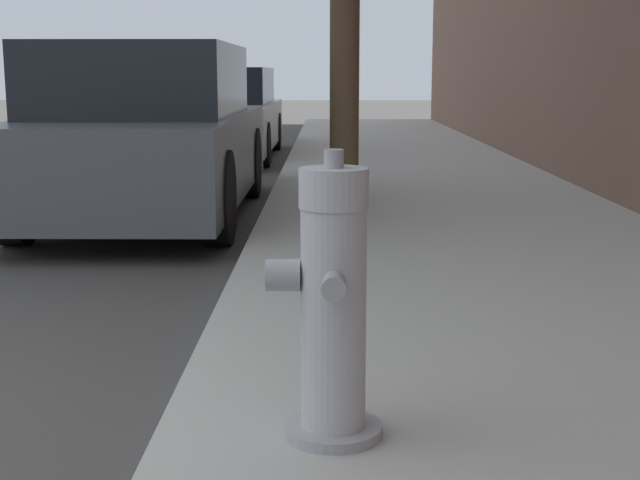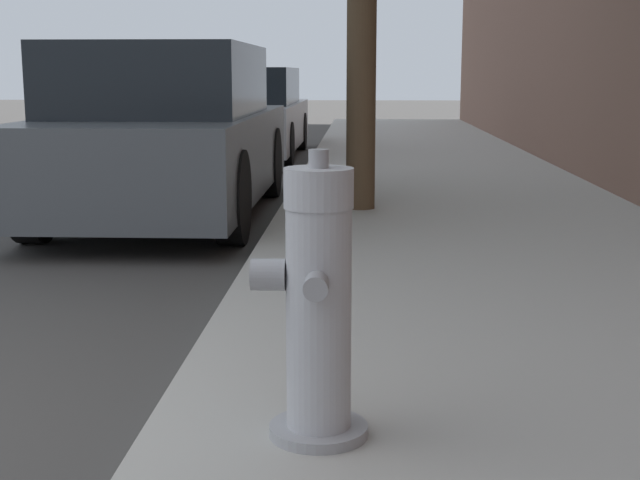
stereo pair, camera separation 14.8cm
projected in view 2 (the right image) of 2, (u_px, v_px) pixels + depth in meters
fire_hydrant at (317, 308)px, 2.76m from camera, size 0.37×0.38×0.91m
parked_car_near at (167, 135)px, 7.87m from camera, size 1.72×4.26×1.51m
parked_car_mid at (244, 115)px, 13.48m from camera, size 1.71×4.46×1.35m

